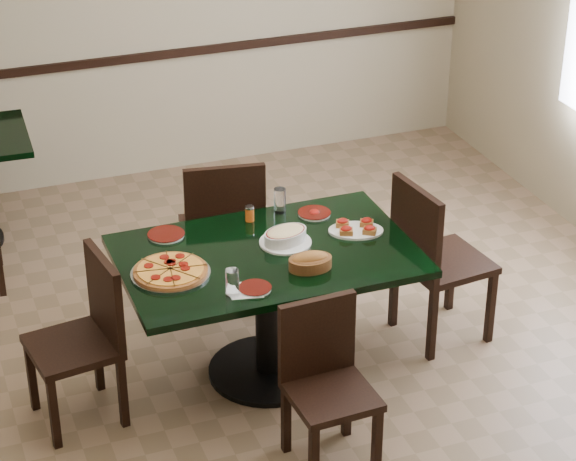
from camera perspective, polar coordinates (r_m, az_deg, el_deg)
name	(u,v)px	position (r m, az deg, el deg)	size (l,w,h in m)	color
floor	(273,370)	(6.19, -0.77, -7.09)	(5.50, 5.50, 0.00)	brown
room_shell	(329,48)	(7.44, 2.12, 9.25)	(5.50, 5.50, 5.50)	silver
main_table	(267,283)	(5.87, -1.07, -2.68)	(1.52, 0.98, 0.75)	black
chair_far	(223,226)	(6.47, -3.31, 0.23)	(0.52, 0.52, 0.98)	black
chair_near	(325,375)	(5.36, 1.90, -7.37)	(0.41, 0.41, 0.83)	black
chair_right	(432,253)	(6.24, 7.31, -1.15)	(0.50, 0.50, 0.97)	black
chair_left	(87,331)	(5.69, -10.16, -5.03)	(0.47, 0.47, 0.89)	black
pepperoni_pizza	(170,271)	(5.60, -5.99, -2.07)	(0.40, 0.40, 0.04)	#A9A9AF
lasagna_casserole	(285,236)	(5.84, -0.13, -0.26)	(0.28, 0.28, 0.09)	silver
bread_basket	(310,261)	(5.61, 1.14, -1.58)	(0.23, 0.17, 0.09)	brown
bruschetta_platter	(356,228)	(5.97, 3.47, 0.13)	(0.35, 0.29, 0.05)	silver
side_plate_near	(255,288)	(5.45, -1.69, -2.95)	(0.16, 0.16, 0.02)	silver
side_plate_far_r	(314,213)	(6.15, 1.35, 0.89)	(0.18, 0.18, 0.03)	silver
side_plate_far_l	(166,235)	(5.96, -6.21, -0.21)	(0.20, 0.20, 0.02)	silver
napkin_setting	(246,290)	(5.45, -2.14, -3.05)	(0.19, 0.19, 0.01)	white
water_glass_a	(280,201)	(6.15, -0.42, 1.53)	(0.07, 0.07, 0.14)	white
water_glass_b	(232,283)	(5.38, -2.85, -2.68)	(0.07, 0.07, 0.14)	white
pepper_shaker	(250,213)	(6.07, -1.96, 0.88)	(0.05, 0.05, 0.09)	#C95715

